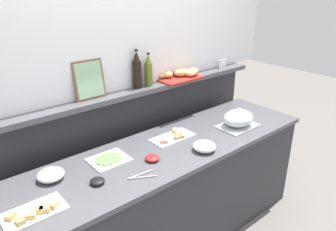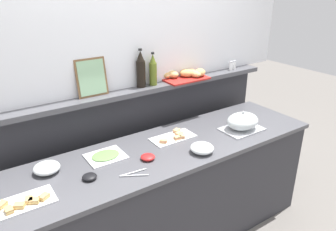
# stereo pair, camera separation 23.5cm
# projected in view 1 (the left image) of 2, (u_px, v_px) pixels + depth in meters

# --- Properties ---
(ground_plane) EXTENTS (12.00, 12.00, 0.00)m
(ground_plane) POSITION_uv_depth(u_px,v_px,m) (130.00, 203.00, 3.18)
(ground_plane) COLOR slate
(buffet_counter) EXTENTS (2.50, 0.69, 0.88)m
(buffet_counter) POSITION_uv_depth(u_px,v_px,m) (170.00, 195.00, 2.59)
(buffet_counter) COLOR #2D2D33
(buffet_counter) RESTS_ON ground_plane
(back_ledge_unit) EXTENTS (2.68, 0.22, 1.22)m
(back_ledge_unit) POSITION_uv_depth(u_px,v_px,m) (132.00, 149.00, 2.88)
(back_ledge_unit) COLOR #2D2D33
(back_ledge_unit) RESTS_ON ground_plane
(sandwich_platter_front) EXTENTS (0.36, 0.17, 0.04)m
(sandwich_platter_front) POSITION_uv_depth(u_px,v_px,m) (173.00, 137.00, 2.55)
(sandwich_platter_front) COLOR white
(sandwich_platter_front) RESTS_ON buffet_counter
(sandwich_platter_rear) EXTENTS (0.33, 0.19, 0.04)m
(sandwich_platter_rear) POSITION_uv_depth(u_px,v_px,m) (34.00, 212.00, 1.72)
(sandwich_platter_rear) COLOR white
(sandwich_platter_rear) RESTS_ON buffet_counter
(cold_cuts_platter) EXTENTS (0.26, 0.22, 0.02)m
(cold_cuts_platter) POSITION_uv_depth(u_px,v_px,m) (109.00, 159.00, 2.23)
(cold_cuts_platter) COLOR silver
(cold_cuts_platter) RESTS_ON buffet_counter
(serving_cloche) EXTENTS (0.34, 0.24, 0.17)m
(serving_cloche) POSITION_uv_depth(u_px,v_px,m) (238.00, 119.00, 2.72)
(serving_cloche) COLOR #B7BABF
(serving_cloche) RESTS_ON buffet_counter
(glass_bowl_large) EXTENTS (0.17, 0.17, 0.07)m
(glass_bowl_large) POSITION_uv_depth(u_px,v_px,m) (204.00, 147.00, 2.36)
(glass_bowl_large) COLOR silver
(glass_bowl_large) RESTS_ON buffet_counter
(glass_bowl_medium) EXTENTS (0.17, 0.17, 0.07)m
(glass_bowl_medium) POSITION_uv_depth(u_px,v_px,m) (51.00, 175.00, 2.01)
(glass_bowl_medium) COLOR silver
(glass_bowl_medium) RESTS_ON buffet_counter
(condiment_bowl_teal) EXTENTS (0.09, 0.09, 0.03)m
(condiment_bowl_teal) POSITION_uv_depth(u_px,v_px,m) (97.00, 181.00, 1.98)
(condiment_bowl_teal) COLOR black
(condiment_bowl_teal) RESTS_ON buffet_counter
(condiment_bowl_cream) EXTENTS (0.10, 0.10, 0.04)m
(condiment_bowl_cream) POSITION_uv_depth(u_px,v_px,m) (152.00, 158.00, 2.23)
(condiment_bowl_cream) COLOR red
(condiment_bowl_cream) RESTS_ON buffet_counter
(serving_tongs) EXTENTS (0.19, 0.10, 0.01)m
(serving_tongs) POSITION_uv_depth(u_px,v_px,m) (141.00, 176.00, 2.05)
(serving_tongs) COLOR #B7BABF
(serving_tongs) RESTS_ON buffet_counter
(olive_oil_bottle) EXTENTS (0.06, 0.06, 0.28)m
(olive_oil_bottle) POSITION_uv_depth(u_px,v_px,m) (149.00, 71.00, 2.65)
(olive_oil_bottle) COLOR #56661E
(olive_oil_bottle) RESTS_ON back_ledge_unit
(wine_bottle_dark) EXTENTS (0.08, 0.08, 0.32)m
(wine_bottle_dark) POSITION_uv_depth(u_px,v_px,m) (137.00, 71.00, 2.59)
(wine_bottle_dark) COLOR black
(wine_bottle_dark) RESTS_ON back_ledge_unit
(salt_shaker) EXTENTS (0.03, 0.03, 0.09)m
(salt_shaker) POSITION_uv_depth(u_px,v_px,m) (221.00, 64.00, 3.20)
(salt_shaker) COLOR white
(salt_shaker) RESTS_ON back_ledge_unit
(pepper_shaker) EXTENTS (0.03, 0.03, 0.09)m
(pepper_shaker) POSITION_uv_depth(u_px,v_px,m) (224.00, 63.00, 3.22)
(pepper_shaker) COLOR white
(pepper_shaker) RESTS_ON back_ledge_unit
(bread_basket) EXTENTS (0.42, 0.29, 0.08)m
(bread_basket) POSITION_uv_depth(u_px,v_px,m) (179.00, 74.00, 2.89)
(bread_basket) COLOR #B2231E
(bread_basket) RESTS_ON back_ledge_unit
(framed_picture) EXTENTS (0.24, 0.06, 0.29)m
(framed_picture) POSITION_uv_depth(u_px,v_px,m) (89.00, 80.00, 2.35)
(framed_picture) COLOR brown
(framed_picture) RESTS_ON back_ledge_unit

